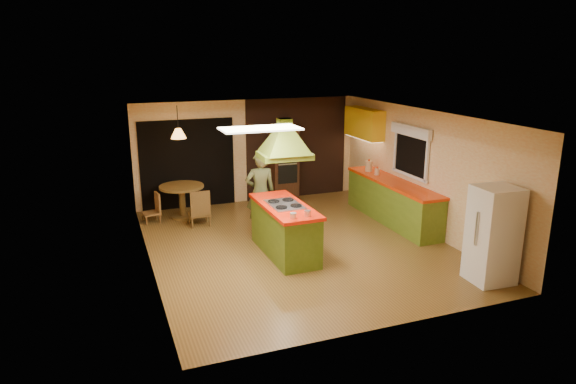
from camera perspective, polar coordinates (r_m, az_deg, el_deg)
name	(u,v)px	position (r m, az deg, el deg)	size (l,w,h in m)	color
ground	(298,245)	(9.96, 1.08, -5.92)	(6.50, 6.50, 0.00)	brown
room_walls	(298,183)	(9.57, 1.12, 1.06)	(5.50, 6.50, 6.50)	beige
ceiling_plane	(298,115)	(9.34, 1.16, 8.51)	(6.50, 6.50, 0.00)	silver
brick_panel	(297,148)	(12.95, 0.98, 4.89)	(2.64, 0.03, 2.50)	#381E14
nook_opening	(188,164)	(12.27, -11.07, 3.05)	(2.20, 0.03, 2.10)	black
right_counter	(392,201)	(11.38, 11.51, -1.01)	(0.62, 3.05, 0.92)	olive
upper_cabinets	(364,123)	(12.48, 8.46, 7.58)	(0.34, 1.40, 0.70)	yellow
window_right	(411,143)	(11.05, 13.51, 5.36)	(0.12, 1.35, 1.06)	black
fluor_panel	(260,129)	(7.85, -3.10, 7.04)	(1.20, 0.60, 0.03)	white
kitchen_island	(285,229)	(9.38, -0.36, -4.16)	(0.79, 1.91, 0.96)	#516F1B
range_hood	(285,133)	(8.94, -0.38, 6.62)	(0.91, 0.68, 0.78)	olive
man	(260,192)	(10.43, -3.09, -0.05)	(0.61, 0.40, 1.68)	#4A502A
refrigerator	(493,235)	(8.83, 21.83, -4.45)	(0.65, 0.62, 1.58)	white
wall_oven	(283,164)	(12.59, -0.51, 3.17)	(0.63, 0.61, 1.89)	#3F2314
dining_table	(182,195)	(11.66, -11.70, -0.34)	(0.98, 0.98, 0.74)	brown
chair_left	(151,208)	(11.54, -15.00, -1.72)	(0.35, 0.35, 0.64)	brown
chair_near	(199,207)	(11.12, -9.86, -1.66)	(0.44, 0.44, 0.80)	brown
pendant_lamp	(178,133)	(11.37, -12.08, 6.38)	(0.33, 0.33, 0.21)	#FF9E3F
canister_large	(369,166)	(12.03, 8.97, 2.86)	(0.16, 0.16, 0.24)	beige
canister_medium	(368,167)	(12.06, 8.90, 2.74)	(0.13, 0.13, 0.18)	beige
canister_small	(377,172)	(11.73, 9.86, 2.25)	(0.11, 0.11, 0.15)	beige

